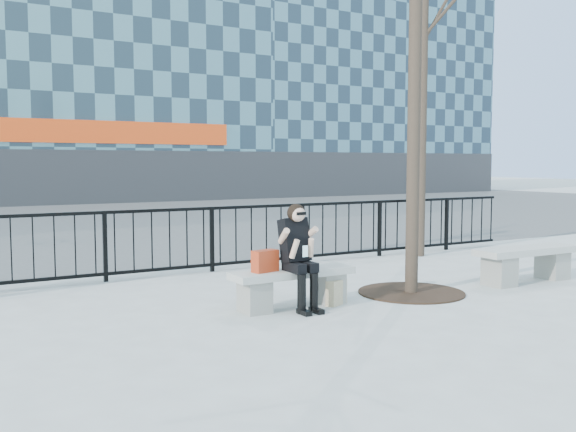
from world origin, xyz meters
TOP-DOWN VIEW (x-y plane):
  - ground at (0.00, 0.00)m, footprint 120.00×120.00m
  - street_surface at (0.00, 15.00)m, footprint 60.00×23.00m
  - railing at (0.00, 3.00)m, footprint 14.00×0.06m
  - building_right at (20.00, 27.00)m, footprint 16.20×10.20m
  - tree_grate at (1.90, -0.10)m, footprint 1.50×1.50m
  - bench_main at (0.00, 0.00)m, footprint 1.65×0.46m
  - bench_second at (4.02, -0.35)m, footprint 1.83×0.51m
  - seated_woman at (0.00, -0.16)m, footprint 0.50×0.64m
  - handbag at (-0.39, 0.02)m, footprint 0.36×0.22m
  - shopping_bag at (0.57, -0.16)m, footprint 0.37×0.26m

SIDE VIEW (x-z plane):
  - ground at x=0.00m, z-range 0.00..0.00m
  - street_surface at x=0.00m, z-range 0.00..0.01m
  - tree_grate at x=1.90m, z-range 0.00..0.02m
  - shopping_bag at x=0.57m, z-range 0.00..0.33m
  - bench_main at x=0.00m, z-range 0.06..0.55m
  - bench_second at x=4.02m, z-range 0.06..0.61m
  - railing at x=0.00m, z-range 0.00..1.11m
  - handbag at x=-0.39m, z-range 0.49..0.76m
  - seated_woman at x=0.00m, z-range 0.00..1.34m
  - building_right at x=20.00m, z-range 0.00..20.60m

